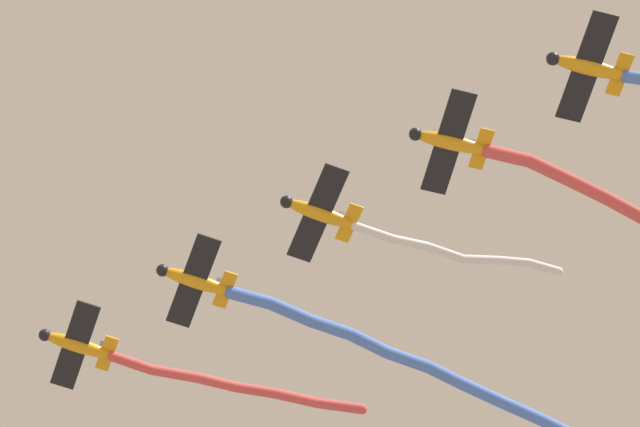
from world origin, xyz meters
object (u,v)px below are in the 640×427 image
Objects in this scene: airplane_left_wing at (194,280)px; airplane_slot at (449,142)px; airplane_right_wing at (318,213)px; airplane_lead at (76,345)px; airplane_trail at (587,67)px.

airplane_slot reaches higher than airplane_left_wing.
airplane_right_wing is 1.05× the size of airplane_slot.
airplane_lead is at bearing -44.58° from airplane_slot.
airplane_left_wing is at bearing 128.58° from airplane_lead.
airplane_trail reaches higher than airplane_left_wing.
airplane_right_wing is (-1.71, 10.33, 0.25)m from airplane_left_wing.
airplane_trail is (-1.71, 10.33, 0.25)m from airplane_slot.
airplane_slot is at bearing 128.84° from airplane_left_wing.
airplane_slot reaches higher than airplane_right_wing.
airplane_lead is 1.04× the size of airplane_trail.
airplane_trail is (-6.83, 41.29, 1.00)m from airplane_lead.
airplane_lead is at bearing -44.54° from airplane_trail.
airplane_left_wing is 1.04× the size of airplane_slot.
airplane_lead is 1.04× the size of airplane_slot.
airplane_left_wing is 1.00× the size of airplane_right_wing.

